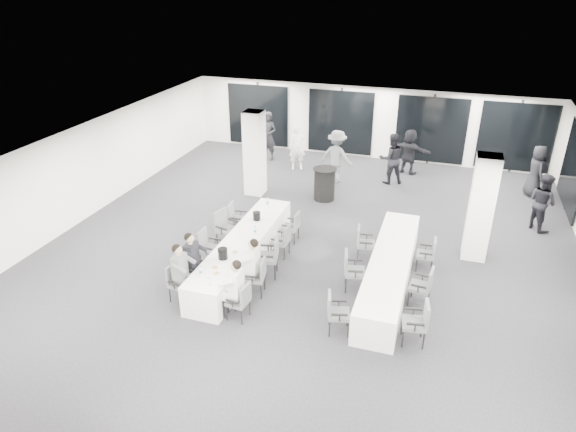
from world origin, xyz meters
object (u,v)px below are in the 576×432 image
chair_main_right_far (293,225)px  chair_side_left_mid (352,268)px  standing_guest_h (543,198)px  chair_main_left_near (177,280)px  chair_main_right_second (258,274)px  chair_side_right_mid (424,284)px  chair_side_right_near (419,320)px  banquet_table_main (243,251)px  ice_bucket_far (257,216)px  cocktail_table (324,184)px  chair_main_right_mid (271,254)px  chair_side_left_near (335,311)px  chair_main_left_fourth (225,226)px  ice_bucket_near (223,254)px  banquet_table_side (389,271)px  chair_main_left_mid (208,246)px  chair_main_left_far (236,217)px  standing_guest_c (337,153)px  standing_guest_g (268,133)px  standing_guest_f (410,149)px  standing_guest_e (537,168)px  standing_guest_b (391,155)px  chair_side_left_far (363,241)px  chair_main_right_near (241,299)px  chair_side_right_far (429,252)px  standing_guest_a (298,145)px  chair_main_right_fourth (283,239)px  chair_main_left_second (189,267)px

chair_main_right_far → chair_side_left_mid: (2.01, -1.80, 0.05)m
standing_guest_h → chair_main_left_near: bearing=91.7°
chair_main_right_second → chair_side_right_mid: chair_side_right_mid is taller
chair_main_left_near → chair_side_right_near: size_ratio=0.91×
banquet_table_main → ice_bucket_far: (-0.04, 1.09, 0.49)m
ice_bucket_far → chair_main_right_second: bearing=-68.5°
cocktail_table → chair_main_right_mid: cocktail_table is taller
chair_side_left_near → ice_bucket_far: ice_bucket_far is taller
banquet_table_main → chair_main_left_fourth: bearing=137.8°
cocktail_table → ice_bucket_near: cocktail_table is taller
banquet_table_side → chair_main_left_mid: chair_main_left_mid is taller
chair_main_left_near → chair_main_left_far: bearing=-172.1°
standing_guest_c → banquet_table_main: bearing=93.3°
chair_main_left_mid → chair_main_left_far: chair_main_left_mid is taller
banquet_table_side → standing_guest_g: size_ratio=2.33×
chair_main_left_near → chair_side_right_mid: chair_side_right_mid is taller
standing_guest_f → standing_guest_g: standing_guest_g is taller
chair_main_right_second → standing_guest_e: bearing=-47.9°
chair_main_left_mid → standing_guest_b: size_ratio=0.48×
chair_main_left_fourth → chair_side_left_far: (3.68, 0.46, -0.07)m
banquet_table_main → chair_main_right_second: (0.83, -1.13, 0.15)m
chair_main_right_far → ice_bucket_far: (-0.87, -0.46, 0.36)m
chair_main_right_near → chair_main_right_mid: (0.01, 1.85, 0.09)m
chair_side_left_near → chair_side_left_mid: bearing=165.6°
chair_side_left_near → ice_bucket_near: bearing=-121.1°
cocktail_table → chair_main_right_mid: 4.92m
cocktail_table → standing_guest_c: size_ratio=0.51×
standing_guest_c → standing_guest_e: 6.58m
chair_side_right_far → standing_guest_a: standing_guest_a is taller
chair_main_left_far → ice_bucket_far: ice_bucket_far is taller
chair_main_right_second → chair_side_right_near: chair_side_right_near is taller
chair_main_right_mid → chair_side_left_far: chair_main_right_mid is taller
standing_guest_e → ice_bucket_far: bearing=112.0°
chair_main_right_fourth → chair_side_left_mid: (2.01, -0.95, 0.05)m
chair_side_right_mid → standing_guest_g: size_ratio=0.43×
chair_side_right_far → ice_bucket_near: (-4.55, -2.25, 0.39)m
standing_guest_a → chair_main_right_mid: bearing=-99.1°
ice_bucket_near → banquet_table_main: bearing=86.8°
banquet_table_side → chair_main_right_mid: chair_main_right_mid is taller
chair_side_left_mid → chair_side_right_far: (1.66, 1.44, -0.06)m
chair_main_right_far → standing_guest_e: size_ratio=0.45×
chair_main_left_second → chair_main_right_near: chair_main_left_second is taller
chair_side_right_far → ice_bucket_near: ice_bucket_near is taller
standing_guest_f → standing_guest_g: bearing=24.5°
standing_guest_c → chair_main_right_fourth: bearing=100.6°
chair_side_left_far → chair_main_left_fourth: bearing=-91.3°
chair_main_left_mid → chair_main_right_far: chair_main_left_mid is taller
chair_side_left_far → standing_guest_b: bearing=172.2°
chair_main_left_near → standing_guest_e: size_ratio=0.45×
chair_main_left_second → chair_side_right_far: bearing=116.2°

